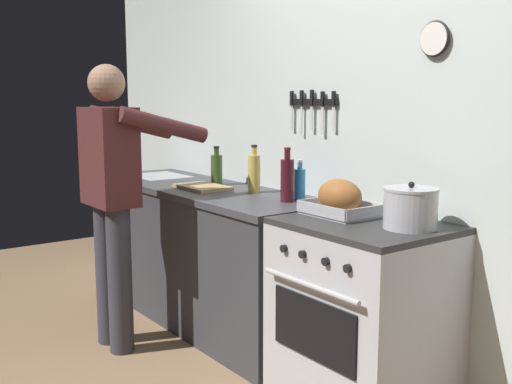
{
  "coord_description": "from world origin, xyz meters",
  "views": [
    {
      "loc": [
        2.19,
        -1.1,
        1.48
      ],
      "look_at": [
        -0.45,
        0.85,
        0.97
      ],
      "focal_mm": 43.35,
      "sensor_mm": 36.0,
      "label": 1
    }
  ],
  "objects": [
    {
      "name": "person_cook",
      "position": [
        -1.14,
        0.33,
        0.95
      ],
      "size": [
        0.51,
        0.63,
        1.66
      ],
      "rotation": [
        0.0,
        0.0,
        1.4
      ],
      "color": "#383842",
      "rests_on": "ground"
    },
    {
      "name": "bottle_dish_soap",
      "position": [
        -0.44,
        1.15,
        1.0
      ],
      "size": [
        0.06,
        0.06,
        0.23
      ],
      "color": "#338CCC",
      "rests_on": "counter_block"
    },
    {
      "name": "wall_back",
      "position": [
        0.0,
        1.35,
        1.3
      ],
      "size": [
        6.0,
        0.13,
        2.6
      ],
      "color": "silver",
      "rests_on": "ground"
    },
    {
      "name": "bottle_olive_oil",
      "position": [
        -1.22,
        1.1,
        1.01
      ],
      "size": [
        0.08,
        0.08,
        0.26
      ],
      "color": "#385623",
      "rests_on": "counter_block"
    },
    {
      "name": "roasting_pan",
      "position": [
        0.03,
        1.01,
        0.98
      ],
      "size": [
        0.35,
        0.26,
        0.18
      ],
      "color": "#B7B7BC",
      "rests_on": "stove"
    },
    {
      "name": "counter_block",
      "position": [
        -1.21,
        0.99,
        0.46
      ],
      "size": [
        2.03,
        0.65,
        0.9
      ],
      "color": "#38383D",
      "rests_on": "ground"
    },
    {
      "name": "bottle_cooking_oil",
      "position": [
        -0.81,
        1.1,
        1.02
      ],
      "size": [
        0.07,
        0.07,
        0.29
      ],
      "color": "gold",
      "rests_on": "counter_block"
    },
    {
      "name": "bottle_wine_red",
      "position": [
        -0.44,
        1.05,
        1.03
      ],
      "size": [
        0.07,
        0.07,
        0.3
      ],
      "color": "#47141E",
      "rests_on": "counter_block"
    },
    {
      "name": "cutting_board",
      "position": [
        -1.14,
        0.93,
        0.91
      ],
      "size": [
        0.36,
        0.24,
        0.02
      ],
      "primitive_type": "cube",
      "color": "tan",
      "rests_on": "counter_block"
    },
    {
      "name": "stock_pot",
      "position": [
        0.43,
        1.05,
        0.99
      ],
      "size": [
        0.24,
        0.24,
        0.21
      ],
      "color": "#B7B7BC",
      "rests_on": "stove"
    },
    {
      "name": "stove",
      "position": [
        0.22,
        0.99,
        0.45
      ],
      "size": [
        0.76,
        0.67,
        0.9
      ],
      "color": "#BCBCC1",
      "rests_on": "ground"
    }
  ]
}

